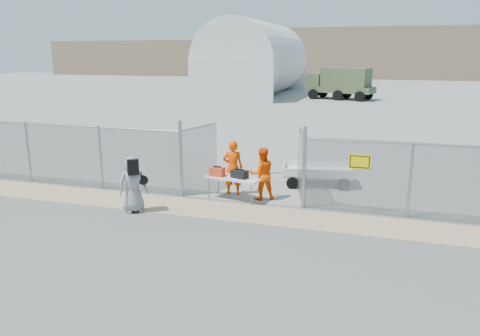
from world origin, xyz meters
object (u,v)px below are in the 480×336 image
(folding_table, at_px, (234,188))
(security_worker_left, at_px, (233,168))
(visitor, at_px, (133,184))
(security_worker_right, at_px, (262,174))
(utility_trailer, at_px, (317,174))

(folding_table, xyz_separation_m, security_worker_left, (-0.21, 0.51, 0.55))
(security_worker_left, relative_size, visitor, 1.08)
(security_worker_right, height_order, visitor, security_worker_right)
(security_worker_left, distance_m, security_worker_right, 1.08)
(utility_trailer, bearing_deg, security_worker_left, -150.43)
(folding_table, xyz_separation_m, utility_trailer, (2.30, 2.54, 0.01))
(security_worker_left, relative_size, utility_trailer, 0.58)
(visitor, distance_m, utility_trailer, 6.61)
(visitor, bearing_deg, security_worker_right, -3.90)
(folding_table, bearing_deg, visitor, -128.74)
(folding_table, xyz_separation_m, visitor, (-2.46, -2.01, 0.48))
(security_worker_left, relative_size, security_worker_right, 1.08)
(security_worker_right, bearing_deg, folding_table, -10.54)
(folding_table, height_order, security_worker_right, security_worker_right)
(security_worker_left, distance_m, utility_trailer, 3.27)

